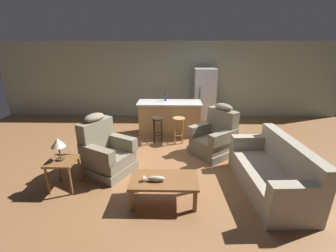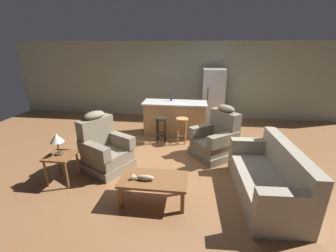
{
  "view_description": "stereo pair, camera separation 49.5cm",
  "coord_description": "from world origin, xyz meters",
  "px_view_note": "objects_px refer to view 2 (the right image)",
  "views": [
    {
      "loc": [
        0.09,
        -4.84,
        2.46
      ],
      "look_at": [
        -0.01,
        -0.1,
        0.75
      ],
      "focal_mm": 24.0,
      "sensor_mm": 36.0,
      "label": 1
    },
    {
      "loc": [
        0.58,
        -4.8,
        2.46
      ],
      "look_at": [
        -0.01,
        -0.1,
        0.75
      ],
      "focal_mm": 24.0,
      "sensor_mm": 36.0,
      "label": 2
    }
  ],
  "objects_px": {
    "bottle_tall_green": "(171,97)",
    "recliner_near_island": "(216,139)",
    "bar_stool_right": "(182,126)",
    "refrigerator": "(213,96)",
    "coffee_table": "(154,181)",
    "end_table": "(61,160)",
    "kitchen_island": "(175,118)",
    "table_lamp": "(57,139)",
    "fish_figurine": "(143,178)",
    "couch": "(268,179)",
    "recliner_near_lamp": "(105,149)",
    "bar_stool_left": "(161,125)"
  },
  "relations": [
    {
      "from": "fish_figurine",
      "to": "recliner_near_island",
      "type": "xyz_separation_m",
      "value": [
        1.29,
        1.84,
        -0.04
      ]
    },
    {
      "from": "recliner_near_island",
      "to": "coffee_table",
      "type": "bearing_deg",
      "value": 19.58
    },
    {
      "from": "coffee_table",
      "to": "bottle_tall_green",
      "type": "height_order",
      "value": "bottle_tall_green"
    },
    {
      "from": "fish_figurine",
      "to": "couch",
      "type": "relative_size",
      "value": 0.18
    },
    {
      "from": "couch",
      "to": "bottle_tall_green",
      "type": "bearing_deg",
      "value": -58.35
    },
    {
      "from": "table_lamp",
      "to": "bar_stool_left",
      "type": "distance_m",
      "value": 2.64
    },
    {
      "from": "couch",
      "to": "recliner_near_island",
      "type": "bearing_deg",
      "value": -64.93
    },
    {
      "from": "coffee_table",
      "to": "fish_figurine",
      "type": "xyz_separation_m",
      "value": [
        -0.15,
        -0.07,
        0.1
      ]
    },
    {
      "from": "fish_figurine",
      "to": "end_table",
      "type": "xyz_separation_m",
      "value": [
        -1.66,
        0.4,
        -0.0
      ]
    },
    {
      "from": "end_table",
      "to": "refrigerator",
      "type": "distance_m",
      "value": 4.96
    },
    {
      "from": "coffee_table",
      "to": "recliner_near_island",
      "type": "relative_size",
      "value": 0.92
    },
    {
      "from": "coffee_table",
      "to": "table_lamp",
      "type": "distance_m",
      "value": 1.93
    },
    {
      "from": "fish_figurine",
      "to": "bottle_tall_green",
      "type": "bearing_deg",
      "value": 88.66
    },
    {
      "from": "end_table",
      "to": "coffee_table",
      "type": "bearing_deg",
      "value": -10.31
    },
    {
      "from": "end_table",
      "to": "kitchen_island",
      "type": "xyz_separation_m",
      "value": [
        1.85,
        2.73,
        0.02
      ]
    },
    {
      "from": "bar_stool_right",
      "to": "recliner_near_lamp",
      "type": "bearing_deg",
      "value": -135.5
    },
    {
      "from": "coffee_table",
      "to": "end_table",
      "type": "distance_m",
      "value": 1.84
    },
    {
      "from": "fish_figurine",
      "to": "couch",
      "type": "height_order",
      "value": "couch"
    },
    {
      "from": "recliner_near_island",
      "to": "refrigerator",
      "type": "distance_m",
      "value": 2.53
    },
    {
      "from": "recliner_near_lamp",
      "to": "table_lamp",
      "type": "distance_m",
      "value": 0.96
    },
    {
      "from": "coffee_table",
      "to": "bottle_tall_green",
      "type": "relative_size",
      "value": 3.58
    },
    {
      "from": "recliner_near_island",
      "to": "bar_stool_right",
      "type": "relative_size",
      "value": 1.76
    },
    {
      "from": "coffee_table",
      "to": "bottle_tall_green",
      "type": "distance_m",
      "value": 3.29
    },
    {
      "from": "bar_stool_right",
      "to": "bottle_tall_green",
      "type": "bearing_deg",
      "value": 115.65
    },
    {
      "from": "fish_figurine",
      "to": "table_lamp",
      "type": "relative_size",
      "value": 0.83
    },
    {
      "from": "fish_figurine",
      "to": "refrigerator",
      "type": "bearing_deg",
      "value": 72.89
    },
    {
      "from": "fish_figurine",
      "to": "refrigerator",
      "type": "relative_size",
      "value": 0.19
    },
    {
      "from": "recliner_near_lamp",
      "to": "table_lamp",
      "type": "bearing_deg",
      "value": -107.33
    },
    {
      "from": "bar_stool_right",
      "to": "refrigerator",
      "type": "relative_size",
      "value": 0.39
    },
    {
      "from": "bottle_tall_green",
      "to": "table_lamp",
      "type": "bearing_deg",
      "value": -121.48
    },
    {
      "from": "couch",
      "to": "end_table",
      "type": "bearing_deg",
      "value": -2.68
    },
    {
      "from": "end_table",
      "to": "recliner_near_lamp",
      "type": "bearing_deg",
      "value": 46.04
    },
    {
      "from": "end_table",
      "to": "bottle_tall_green",
      "type": "distance_m",
      "value": 3.42
    },
    {
      "from": "bottle_tall_green",
      "to": "fish_figurine",
      "type": "bearing_deg",
      "value": -91.34
    },
    {
      "from": "bar_stool_right",
      "to": "bottle_tall_green",
      "type": "xyz_separation_m",
      "value": [
        -0.37,
        0.78,
        0.59
      ]
    },
    {
      "from": "recliner_near_lamp",
      "to": "bar_stool_right",
      "type": "height_order",
      "value": "recliner_near_lamp"
    },
    {
      "from": "recliner_near_lamp",
      "to": "end_table",
      "type": "relative_size",
      "value": 2.14
    },
    {
      "from": "end_table",
      "to": "bar_stool_right",
      "type": "height_order",
      "value": "bar_stool_right"
    },
    {
      "from": "coffee_table",
      "to": "refrigerator",
      "type": "xyz_separation_m",
      "value": [
        1.18,
        4.26,
        0.52
      ]
    },
    {
      "from": "couch",
      "to": "kitchen_island",
      "type": "xyz_separation_m",
      "value": [
        -1.85,
        2.72,
        0.14
      ]
    },
    {
      "from": "bottle_tall_green",
      "to": "refrigerator",
      "type": "bearing_deg",
      "value": 39.92
    },
    {
      "from": "kitchen_island",
      "to": "bar_stool_left",
      "type": "height_order",
      "value": "kitchen_island"
    },
    {
      "from": "bottle_tall_green",
      "to": "recliner_near_island",
      "type": "bearing_deg",
      "value": -49.83
    },
    {
      "from": "end_table",
      "to": "refrigerator",
      "type": "relative_size",
      "value": 0.32
    },
    {
      "from": "recliner_near_island",
      "to": "bottle_tall_green",
      "type": "relative_size",
      "value": 3.91
    },
    {
      "from": "table_lamp",
      "to": "end_table",
      "type": "bearing_deg",
      "value": -40.09
    },
    {
      "from": "coffee_table",
      "to": "bar_stool_right",
      "type": "distance_m",
      "value": 2.45
    },
    {
      "from": "recliner_near_island",
      "to": "bottle_tall_green",
      "type": "bearing_deg",
      "value": -87.63
    },
    {
      "from": "refrigerator",
      "to": "bottle_tall_green",
      "type": "relative_size",
      "value": 5.73
    },
    {
      "from": "couch",
      "to": "bar_stool_right",
      "type": "distance_m",
      "value": 2.64
    }
  ]
}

